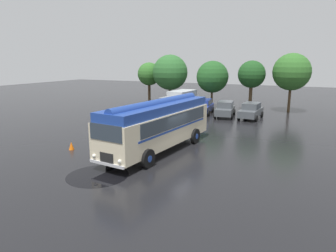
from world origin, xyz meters
TOP-DOWN VIEW (x-y plane):
  - ground_plane at (0.00, 0.00)m, footprint 120.00×120.00m
  - vintage_bus at (-0.78, -0.24)m, footprint 3.63×10.31m
  - car_near_left at (-2.64, 14.71)m, footprint 2.31×4.36m
  - car_mid_left at (0.06, 14.04)m, footprint 2.37×4.39m
  - car_mid_right at (2.79, 14.05)m, footprint 2.17×4.30m
  - box_van at (-5.47, 14.40)m, footprint 2.68×5.90m
  - tree_far_left at (-12.49, 20.34)m, footprint 3.27×3.22m
  - tree_left_of_centre at (-9.02, 19.52)m, footprint 4.69×4.69m
  - tree_centre at (-2.88, 19.24)m, footprint 3.97×3.97m
  - tree_right_of_centre at (1.84, 19.22)m, footprint 3.23×3.23m
  - tree_far_right at (6.02, 20.06)m, footprint 4.25×4.25m
  - traffic_cone at (-6.25, -2.54)m, footprint 0.36×0.36m
  - puddle_patch at (-1.65, -5.62)m, footprint 3.27×3.27m

SIDE VIEW (x-z plane):
  - ground_plane at x=0.00m, z-range 0.00..0.00m
  - puddle_patch at x=-1.65m, z-range 0.00..0.01m
  - traffic_cone at x=-6.25m, z-range 0.00..0.55m
  - car_near_left at x=-2.64m, z-range 0.02..1.68m
  - car_mid_left at x=0.06m, z-range 0.02..1.68m
  - car_mid_right at x=2.79m, z-range 0.02..1.68m
  - box_van at x=-5.47m, z-range 0.11..2.61m
  - vintage_bus at x=-0.78m, z-range 0.15..3.64m
  - tree_centre at x=-2.88m, z-range 0.99..6.93m
  - tree_far_left at x=-12.49m, z-range 1.29..7.00m
  - tree_right_of_centre at x=1.84m, z-range 1.32..7.29m
  - tree_left_of_centre at x=-9.02m, z-range 1.01..7.75m
  - tree_far_right at x=6.02m, z-range 1.31..8.12m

